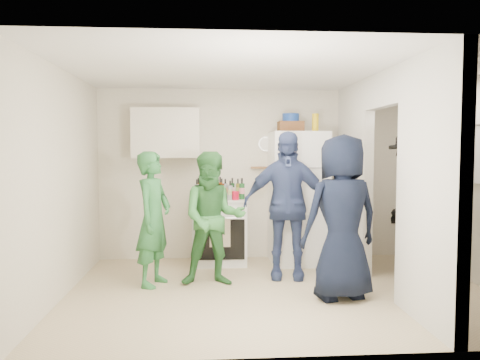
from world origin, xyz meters
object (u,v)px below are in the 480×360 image
(stove, at_px, (219,231))
(person_green_left, at_px, (154,219))
(wicker_basket, at_px, (291,127))
(person_green_center, at_px, (213,219))
(blue_bowl, at_px, (291,118))
(yellow_cup_stack_top, at_px, (315,123))
(fridge, at_px, (298,198))
(person_denim, at_px, (286,205))
(person_navy, at_px, (342,217))
(person_nook, at_px, (415,204))

(stove, height_order, person_green_left, person_green_left)
(wicker_basket, relative_size, person_green_center, 0.22)
(blue_bowl, height_order, yellow_cup_stack_top, blue_bowl)
(fridge, height_order, person_denim, fridge)
(stove, height_order, fridge, fridge)
(stove, relative_size, person_denim, 0.50)
(person_navy, bearing_deg, person_nook, -159.92)
(stove, bearing_deg, person_nook, -21.45)
(fridge, xyz_separation_m, person_nook, (1.30, -0.92, 0.01))
(yellow_cup_stack_top, relative_size, person_nook, 0.13)
(blue_bowl, height_order, person_green_center, blue_bowl)
(stove, relative_size, wicker_basket, 2.65)
(yellow_cup_stack_top, height_order, person_navy, yellow_cup_stack_top)
(stove, bearing_deg, wicker_basket, 1.12)
(fridge, bearing_deg, wicker_basket, 153.43)
(stove, bearing_deg, blue_bowl, 1.12)
(stove, xyz_separation_m, person_nook, (2.42, -0.95, 0.48))
(wicker_basket, height_order, person_nook, wicker_basket)
(person_green_left, height_order, person_navy, person_navy)
(yellow_cup_stack_top, relative_size, person_green_center, 0.16)
(blue_bowl, relative_size, yellow_cup_stack_top, 0.96)
(wicker_basket, bearing_deg, person_green_left, -150.36)
(yellow_cup_stack_top, bearing_deg, fridge, 155.56)
(wicker_basket, distance_m, person_green_left, 2.39)
(yellow_cup_stack_top, height_order, person_green_left, yellow_cup_stack_top)
(fridge, distance_m, person_nook, 1.59)
(stove, xyz_separation_m, person_navy, (1.27, -1.68, 0.43))
(yellow_cup_stack_top, distance_m, person_green_left, 2.61)
(yellow_cup_stack_top, distance_m, person_navy, 1.90)
(stove, relative_size, person_green_center, 0.58)
(person_navy, bearing_deg, wicker_basket, -93.68)
(blue_bowl, bearing_deg, person_green_left, -150.36)
(blue_bowl, relative_size, person_nook, 0.13)
(fridge, height_order, person_green_left, fridge)
(wicker_basket, xyz_separation_m, person_navy, (0.26, -1.70, -1.05))
(person_green_left, xyz_separation_m, person_navy, (2.08, -0.66, 0.09))
(person_navy, bearing_deg, blue_bowl, -93.68)
(person_nook, bearing_deg, person_green_left, -87.49)
(person_navy, xyz_separation_m, person_nook, (1.15, 0.72, 0.05))
(person_green_left, bearing_deg, person_navy, -87.20)
(person_denim, bearing_deg, wicker_basket, 84.58)
(blue_bowl, bearing_deg, person_navy, -81.44)
(wicker_basket, distance_m, blue_bowl, 0.13)
(yellow_cup_stack_top, xyz_separation_m, person_green_left, (-2.15, -0.89, -1.19))
(blue_bowl, height_order, person_nook, blue_bowl)
(person_denim, relative_size, person_nook, 0.98)
(wicker_basket, bearing_deg, stove, -178.88)
(person_green_left, distance_m, person_denim, 1.65)
(person_green_center, distance_m, person_denim, 0.96)
(fridge, bearing_deg, stove, 178.46)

